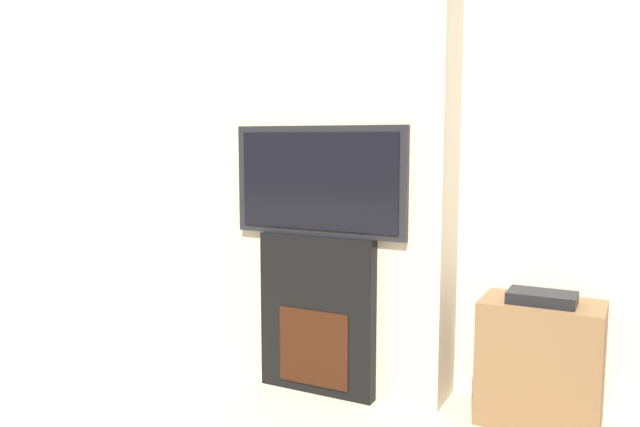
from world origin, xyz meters
TOP-DOWN VIEW (x-y plane):
  - wall_back at (0.00, 2.03)m, footprint 6.00×0.06m
  - chimney_breast at (0.00, 1.85)m, footprint 1.21×0.29m
  - fireplace at (0.00, 1.71)m, footprint 0.60×0.15m
  - television at (0.00, 1.71)m, footprint 0.90×0.07m
  - media_stand at (1.03, 1.82)m, footprint 0.51×0.31m

SIDE VIEW (x-z plane):
  - media_stand at x=1.03m, z-range -0.02..0.58m
  - fireplace at x=0.00m, z-range 0.00..0.78m
  - television at x=0.00m, z-range 0.78..1.31m
  - wall_back at x=0.00m, z-range 0.00..2.70m
  - chimney_breast at x=0.00m, z-range 0.00..2.70m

